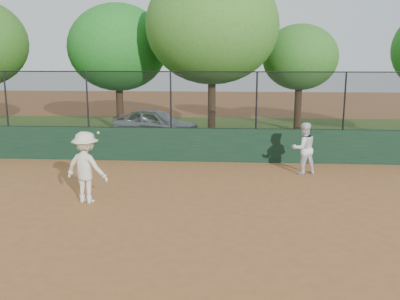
# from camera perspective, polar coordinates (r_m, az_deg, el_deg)

# --- Properties ---
(ground) EXTENTS (80.00, 80.00, 0.00)m
(ground) POSITION_cam_1_polar(r_m,az_deg,el_deg) (10.37, -5.34, -8.92)
(ground) COLOR #A16134
(ground) RESTS_ON ground
(back_wall) EXTENTS (26.00, 0.20, 1.20)m
(back_wall) POSITION_cam_1_polar(r_m,az_deg,el_deg) (15.95, -1.90, 0.69)
(back_wall) COLOR #16311F
(back_wall) RESTS_ON ground
(grass_strip) EXTENTS (36.00, 12.00, 0.01)m
(grass_strip) POSITION_cam_1_polar(r_m,az_deg,el_deg) (21.94, -0.28, 2.14)
(grass_strip) COLOR #324F18
(grass_strip) RESTS_ON ground
(parked_car) EXTENTS (4.32, 2.84, 1.37)m
(parked_car) POSITION_cam_1_polar(r_m,az_deg,el_deg) (20.60, -5.71, 3.38)
(parked_car) COLOR #B4BABE
(parked_car) RESTS_ON ground
(player_second) EXTENTS (0.96, 0.84, 1.65)m
(player_second) POSITION_cam_1_polar(r_m,az_deg,el_deg) (14.55, 13.12, 0.22)
(player_second) COLOR white
(player_second) RESTS_ON ground
(player_main) EXTENTS (1.33, 1.00, 1.91)m
(player_main) POSITION_cam_1_polar(r_m,az_deg,el_deg) (11.69, -14.36, -2.15)
(player_main) COLOR beige
(player_main) RESTS_ON ground
(fence_assembly) EXTENTS (26.00, 0.06, 2.00)m
(fence_assembly) POSITION_cam_1_polar(r_m,az_deg,el_deg) (15.72, -2.05, 6.55)
(fence_assembly) COLOR black
(fence_assembly) RESTS_ON back_wall
(tree_1) EXTENTS (4.95, 4.50, 6.29)m
(tree_1) POSITION_cam_1_polar(r_m,az_deg,el_deg) (22.98, -10.49, 12.75)
(tree_1) COLOR #482F19
(tree_1) RESTS_ON ground
(tree_2) EXTENTS (5.89, 5.36, 7.56)m
(tree_2) POSITION_cam_1_polar(r_m,az_deg,el_deg) (20.30, 1.56, 15.55)
(tree_2) COLOR #412B17
(tree_2) RESTS_ON ground
(tree_3) EXTENTS (3.75, 3.41, 5.30)m
(tree_3) POSITION_cam_1_polar(r_m,az_deg,el_deg) (23.06, 12.68, 11.47)
(tree_3) COLOR #392613
(tree_3) RESTS_ON ground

